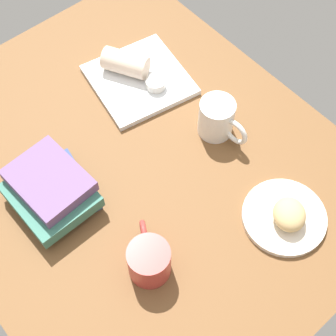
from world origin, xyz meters
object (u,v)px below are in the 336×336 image
round_plate (284,217)px  coffee_mug (149,260)px  sauce_cup (156,83)px  second_mug (218,119)px  scone_pastry (289,214)px  square_plate (139,80)px  breakfast_wrap (125,63)px  book_stack (51,190)px

round_plate → coffee_mug: (10.78, 30.33, 3.90)cm
sauce_cup → second_mug: 20.14cm
scone_pastry → sauce_cup: (48.22, -2.12, -0.95)cm
round_plate → square_plate: square_plate is taller
round_plate → coffee_mug: coffee_mug is taller
sauce_cup → breakfast_wrap: size_ratio=0.43×
square_plate → breakfast_wrap: bearing=14.9°
square_plate → second_mug: second_mug is taller
scone_pastry → second_mug: size_ratio=0.59×
coffee_mug → second_mug: (16.71, -35.34, 0.52)cm
sauce_cup → book_stack: 39.50cm
breakfast_wrap → scone_pastry: bearing=-118.7°
coffee_mug → second_mug: size_ratio=0.93×
round_plate → book_stack: 52.55cm
sauce_cup → round_plate: bearing=177.8°
round_plate → book_stack: bearing=44.1°
square_plate → breakfast_wrap: breakfast_wrap is taller
sauce_cup → second_mug: (-19.77, -3.18, 2.22)cm
sauce_cup → coffee_mug: (-36.48, 32.17, 1.70)cm
breakfast_wrap → round_plate: bearing=-118.4°
coffee_mug → second_mug: second_mug is taller
round_plate → breakfast_wrap: size_ratio=1.59×
sauce_cup → breakfast_wrap: breakfast_wrap is taller
breakfast_wrap → coffee_mug: bearing=-152.0°
scone_pastry → book_stack: book_stack is taller
square_plate → book_stack: (-14.76, 36.92, 3.50)cm
book_stack → coffee_mug: size_ratio=1.60×
scone_pastry → second_mug: bearing=-10.5°
book_stack → second_mug: second_mug is taller
sauce_cup → coffee_mug: bearing=138.6°
round_plate → breakfast_wrap: bearing=0.7°
sauce_cup → square_plate: bearing=14.9°
breakfast_wrap → second_mug: bearing=-108.1°
coffee_mug → round_plate: bearing=-109.6°
square_plate → breakfast_wrap: size_ratio=1.99×
book_stack → second_mug: size_ratio=1.49×
square_plate → breakfast_wrap: 5.77cm
coffee_mug → scone_pastry: bearing=-111.3°
second_mug → scone_pastry: bearing=169.5°
round_plate → scone_pastry: scone_pastry is taller
scone_pastry → sauce_cup: bearing=-2.5°
round_plate → breakfast_wrap: breakfast_wrap is taller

